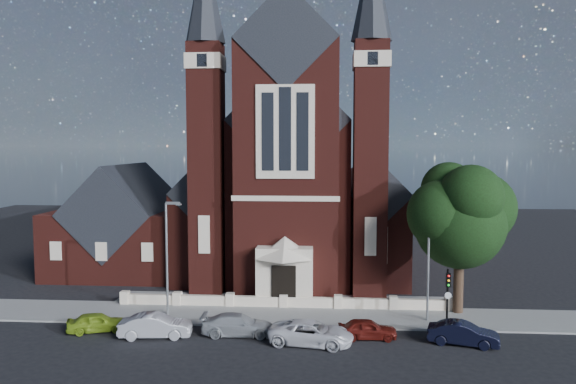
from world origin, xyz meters
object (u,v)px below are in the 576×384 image
object	(u,v)px
car_white_suv	(311,333)
street_lamp_left	(168,252)
car_silver_a	(155,326)
car_dark_red	(367,329)
car_silver_b	(238,325)
car_lime_van	(97,322)
church	(296,183)
street_lamp_right	(430,255)
parish_hall	(127,229)
traffic_signal	(448,291)
street_tree	(463,218)
car_navy	(463,334)

from	to	relation	value
car_white_suv	street_lamp_left	bearing A→B (deg)	72.92
car_silver_a	car_white_suv	distance (m)	9.77
street_lamp_left	car_dark_red	size ratio (longest dim) A/B	2.21
car_silver_b	car_lime_van	bearing A→B (deg)	88.59
church	car_dark_red	xyz separation A→B (m)	(5.69, -22.64, -7.56)
car_silver_a	car_dark_red	xyz separation A→B (m)	(13.20, 0.68, -0.11)
church	car_silver_b	bearing A→B (deg)	-96.07
street_lamp_left	car_dark_red	xyz separation A→B (m)	(13.60, -3.70, -3.97)
car_lime_van	street_lamp_right	bearing A→B (deg)	-99.10
parish_hall	traffic_signal	world-z (taller)	parish_hall
street_lamp_left	car_silver_a	size ratio (longest dim) A/B	1.81
church	parish_hall	xyz separation A→B (m)	(-16.00, -4.94, -4.17)
car_silver_a	street_lamp_left	bearing A→B (deg)	-1.66
parish_hall	car_white_suv	world-z (taller)	parish_hall
church	street_lamp_right	distance (m)	21.76
church	street_lamp_right	xyz separation A→B (m)	(10.09, -18.94, -3.59)
street_tree	car_silver_b	bearing A→B (deg)	-160.43
car_silver_a	car_white_suv	bearing A→B (deg)	-100.11
car_silver_a	car_dark_red	distance (m)	13.21
traffic_signal	car_silver_a	world-z (taller)	traffic_signal
car_lime_van	car_silver_a	bearing A→B (deg)	-119.19
street_tree	traffic_signal	world-z (taller)	street_tree
car_silver_b	parish_hall	bearing A→B (deg)	36.30
car_white_suv	car_dark_red	bearing A→B (deg)	-61.49
street_tree	car_white_suv	world-z (taller)	street_tree
traffic_signal	car_silver_b	world-z (taller)	traffic_signal
car_white_suv	car_navy	distance (m)	9.15
traffic_signal	car_white_suv	distance (m)	9.56
street_lamp_left	street_tree	bearing A→B (deg)	4.76
parish_hall	car_dark_red	size ratio (longest dim) A/B	3.33
church	car_silver_b	xyz separation A→B (m)	(-2.40, -22.56, -7.51)
street_lamp_left	street_lamp_right	xyz separation A→B (m)	(18.00, 0.00, 0.00)
street_tree	car_lime_van	size ratio (longest dim) A/B	2.90
car_white_suv	car_silver_a	bearing A→B (deg)	95.58
street_lamp_right	car_silver_b	world-z (taller)	street_lamp_right
street_tree	car_silver_b	xyz separation A→B (m)	(-15.00, -5.33, -6.28)
car_lime_van	car_silver_a	world-z (taller)	car_silver_a
parish_hall	car_silver_a	xyz separation A→B (m)	(8.49, -18.38, -3.27)
parish_hall	street_lamp_left	distance (m)	16.18
car_white_suv	car_dark_red	distance (m)	3.65
car_silver_b	church	bearing A→B (deg)	-7.43
car_lime_van	car_silver_a	size ratio (longest dim) A/B	0.83
traffic_signal	car_navy	size ratio (longest dim) A/B	0.96
parish_hall	street_tree	distance (m)	31.27
street_lamp_left	car_silver_b	xyz separation A→B (m)	(5.51, -3.62, -3.92)
car_silver_b	car_navy	bearing A→B (deg)	-94.42
traffic_signal	car_dark_red	xyz separation A→B (m)	(-5.31, -2.13, -1.96)
street_lamp_right	traffic_signal	size ratio (longest dim) A/B	2.02
street_lamp_left	traffic_signal	world-z (taller)	street_lamp_left
parish_hall	car_silver_a	world-z (taller)	parish_hall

